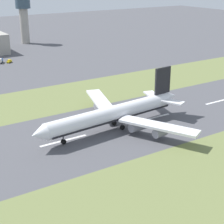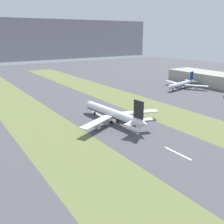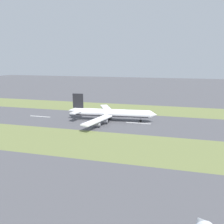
# 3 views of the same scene
# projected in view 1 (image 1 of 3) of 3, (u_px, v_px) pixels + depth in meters

# --- Properties ---
(ground_plane) EXTENTS (800.00, 800.00, 0.00)m
(ground_plane) POSITION_uv_depth(u_px,v_px,m) (124.00, 125.00, 145.78)
(ground_plane) COLOR #4C4C51
(grass_median_west) EXTENTS (40.00, 600.00, 0.01)m
(grass_median_west) POSITION_uv_depth(u_px,v_px,m) (210.00, 174.00, 110.42)
(grass_median_west) COLOR olive
(grass_median_west) RESTS_ON ground
(grass_median_east) EXTENTS (40.00, 600.00, 0.01)m
(grass_median_east) POSITION_uv_depth(u_px,v_px,m) (71.00, 95.00, 181.13)
(grass_median_east) COLOR olive
(grass_median_east) RESTS_ON ground
(centreline_dash_near) EXTENTS (1.20, 18.00, 0.01)m
(centreline_dash_near) POSITION_uv_depth(u_px,v_px,m) (220.00, 101.00, 173.30)
(centreline_dash_near) COLOR silver
(centreline_dash_near) RESTS_ON ground
(centreline_dash_mid) EXTENTS (1.20, 18.00, 0.01)m
(centreline_dash_mid) POSITION_uv_depth(u_px,v_px,m) (152.00, 118.00, 152.94)
(centreline_dash_mid) COLOR silver
(centreline_dash_mid) RESTS_ON ground
(centreline_dash_far) EXTENTS (1.20, 18.00, 0.01)m
(centreline_dash_far) POSITION_uv_depth(u_px,v_px,m) (64.00, 141.00, 132.58)
(centreline_dash_far) COLOR silver
(centreline_dash_far) RESTS_ON ground
(airplane_main_jet) EXTENTS (63.93, 67.22, 20.20)m
(airplane_main_jet) POSITION_uv_depth(u_px,v_px,m) (116.00, 113.00, 141.15)
(airplane_main_jet) COLOR white
(airplane_main_jet) RESTS_ON ground
(control_tower) EXTENTS (12.00, 12.00, 36.31)m
(control_tower) POSITION_uv_depth(u_px,v_px,m) (24.00, 16.00, 305.14)
(control_tower) COLOR #A39E93
(control_tower) RESTS_ON ground
(service_truck) EXTENTS (6.24, 5.09, 3.10)m
(service_truck) POSITION_uv_depth(u_px,v_px,m) (0.00, 61.00, 244.30)
(service_truck) COLOR #1E51B2
(service_truck) RESTS_ON ground
(apron_car) EXTENTS (4.37, 4.40, 2.03)m
(apron_car) POSITION_uv_depth(u_px,v_px,m) (9.00, 61.00, 245.73)
(apron_car) COLOR gold
(apron_car) RESTS_ON ground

